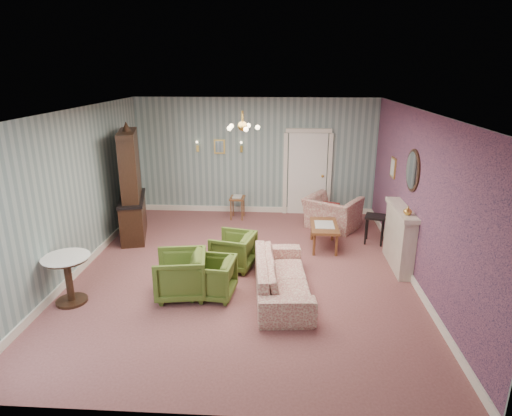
# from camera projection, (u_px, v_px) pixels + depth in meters

# --- Properties ---
(floor) EXTENTS (7.00, 7.00, 0.00)m
(floor) POSITION_uv_depth(u_px,v_px,m) (244.00, 271.00, 8.01)
(floor) COLOR #88514F
(floor) RESTS_ON ground
(ceiling) EXTENTS (7.00, 7.00, 0.00)m
(ceiling) POSITION_uv_depth(u_px,v_px,m) (242.00, 111.00, 7.12)
(ceiling) COLOR white
(ceiling) RESTS_ON ground
(wall_back) EXTENTS (6.00, 0.00, 6.00)m
(wall_back) POSITION_uv_depth(u_px,v_px,m) (256.00, 157.00, 10.89)
(wall_back) COLOR slate
(wall_back) RESTS_ON ground
(wall_front) EXTENTS (6.00, 0.00, 6.00)m
(wall_front) POSITION_uv_depth(u_px,v_px,m) (211.00, 296.00, 4.24)
(wall_front) COLOR slate
(wall_front) RESTS_ON ground
(wall_left) EXTENTS (0.00, 7.00, 7.00)m
(wall_left) POSITION_uv_depth(u_px,v_px,m) (75.00, 193.00, 7.74)
(wall_left) COLOR slate
(wall_left) RESTS_ON ground
(wall_right) EXTENTS (0.00, 7.00, 7.00)m
(wall_right) POSITION_uv_depth(u_px,v_px,m) (419.00, 199.00, 7.39)
(wall_right) COLOR slate
(wall_right) RESTS_ON ground
(wall_right_floral) EXTENTS (0.00, 7.00, 7.00)m
(wall_right_floral) POSITION_uv_depth(u_px,v_px,m) (418.00, 199.00, 7.39)
(wall_right_floral) COLOR #AD566C
(wall_right_floral) RESTS_ON ground
(door) EXTENTS (1.12, 0.12, 2.16)m
(door) POSITION_uv_depth(u_px,v_px,m) (307.00, 172.00, 10.89)
(door) COLOR white
(door) RESTS_ON floor
(olive_chair_a) EXTENTS (0.86, 0.90, 0.82)m
(olive_chair_a) POSITION_uv_depth(u_px,v_px,m) (180.00, 273.00, 7.04)
(olive_chair_a) COLOR #4C6322
(olive_chair_a) RESTS_ON floor
(olive_chair_b) EXTENTS (0.73, 0.77, 0.72)m
(olive_chair_b) POSITION_uv_depth(u_px,v_px,m) (212.00, 276.00, 7.04)
(olive_chair_b) COLOR #4C6322
(olive_chair_b) RESTS_ON floor
(olive_chair_c) EXTENTS (0.83, 0.86, 0.74)m
(olive_chair_c) POSITION_uv_depth(u_px,v_px,m) (233.00, 249.00, 8.06)
(olive_chair_c) COLOR #4C6322
(olive_chair_c) RESTS_ON floor
(sofa_chintz) EXTENTS (0.80, 2.20, 0.84)m
(sofa_chintz) POSITION_uv_depth(u_px,v_px,m) (282.00, 270.00, 7.09)
(sofa_chintz) COLOR #993D3F
(sofa_chintz) RESTS_ON floor
(wingback_chair) EXTENTS (1.36, 1.24, 1.00)m
(wingback_chair) POSITION_uv_depth(u_px,v_px,m) (332.00, 208.00, 10.03)
(wingback_chair) COLOR #993D3F
(wingback_chair) RESTS_ON floor
(dresser) EXTENTS (0.88, 1.56, 2.47)m
(dresser) POSITION_uv_depth(u_px,v_px,m) (130.00, 182.00, 9.31)
(dresser) COLOR black
(dresser) RESTS_ON floor
(fireplace) EXTENTS (0.30, 1.40, 1.16)m
(fireplace) POSITION_uv_depth(u_px,v_px,m) (399.00, 237.00, 8.04)
(fireplace) COLOR beige
(fireplace) RESTS_ON floor
(mantel_vase) EXTENTS (0.15, 0.15, 0.15)m
(mantel_vase) POSITION_uv_depth(u_px,v_px,m) (408.00, 211.00, 7.47)
(mantel_vase) COLOR gold
(mantel_vase) RESTS_ON fireplace
(oval_mirror) EXTENTS (0.04, 0.76, 0.84)m
(oval_mirror) POSITION_uv_depth(u_px,v_px,m) (412.00, 170.00, 7.65)
(oval_mirror) COLOR white
(oval_mirror) RESTS_ON wall_right
(framed_print) EXTENTS (0.04, 0.34, 0.42)m
(framed_print) POSITION_uv_depth(u_px,v_px,m) (393.00, 168.00, 9.01)
(framed_print) COLOR gold
(framed_print) RESTS_ON wall_right
(coffee_table) EXTENTS (0.56, 1.00, 0.51)m
(coffee_table) POSITION_uv_depth(u_px,v_px,m) (324.00, 236.00, 9.00)
(coffee_table) COLOR brown
(coffee_table) RESTS_ON floor
(side_table_black) EXTENTS (0.51, 0.51, 0.62)m
(side_table_black) POSITION_uv_depth(u_px,v_px,m) (374.00, 229.00, 9.21)
(side_table_black) COLOR black
(side_table_black) RESTS_ON floor
(pedestal_table) EXTENTS (0.89, 0.89, 0.80)m
(pedestal_table) POSITION_uv_depth(u_px,v_px,m) (69.00, 279.00, 6.83)
(pedestal_table) COLOR black
(pedestal_table) RESTS_ON floor
(nesting_table) EXTENTS (0.37, 0.46, 0.59)m
(nesting_table) POSITION_uv_depth(u_px,v_px,m) (237.00, 207.00, 10.77)
(nesting_table) COLOR brown
(nesting_table) RESTS_ON floor
(gilt_mirror_back) EXTENTS (0.28, 0.06, 0.36)m
(gilt_mirror_back) POSITION_uv_depth(u_px,v_px,m) (219.00, 147.00, 10.83)
(gilt_mirror_back) COLOR gold
(gilt_mirror_back) RESTS_ON wall_back
(sconce_left) EXTENTS (0.16, 0.12, 0.30)m
(sconce_left) POSITION_uv_depth(u_px,v_px,m) (197.00, 147.00, 10.84)
(sconce_left) COLOR gold
(sconce_left) RESTS_ON wall_back
(sconce_right) EXTENTS (0.16, 0.12, 0.30)m
(sconce_right) POSITION_uv_depth(u_px,v_px,m) (241.00, 147.00, 10.78)
(sconce_right) COLOR gold
(sconce_right) RESTS_ON wall_back
(chandelier) EXTENTS (0.56, 0.56, 0.36)m
(chandelier) POSITION_uv_depth(u_px,v_px,m) (242.00, 127.00, 7.20)
(chandelier) COLOR gold
(chandelier) RESTS_ON ceiling
(burgundy_cushion) EXTENTS (0.41, 0.28, 0.39)m
(burgundy_cushion) POSITION_uv_depth(u_px,v_px,m) (331.00, 210.00, 9.90)
(burgundy_cushion) COLOR maroon
(burgundy_cushion) RESTS_ON wingback_chair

